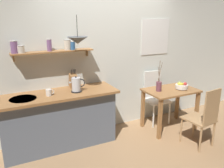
% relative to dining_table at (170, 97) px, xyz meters
% --- Properties ---
extents(ground_plane, '(14.00, 14.00, 0.00)m').
position_rel_dining_table_xyz_m(ground_plane, '(-0.99, -0.04, -0.62)').
color(ground_plane, '#A87F56').
extents(back_wall, '(6.80, 0.11, 2.70)m').
position_rel_dining_table_xyz_m(back_wall, '(-0.79, 0.61, 0.73)').
color(back_wall, silver).
rests_on(back_wall, ground_plane).
extents(kitchen_counter, '(1.83, 0.63, 0.91)m').
position_rel_dining_table_xyz_m(kitchen_counter, '(-1.99, 0.28, -0.16)').
color(kitchen_counter, slate).
rests_on(kitchen_counter, ground_plane).
extents(wall_shelf, '(1.25, 0.20, 0.31)m').
position_rel_dining_table_xyz_m(wall_shelf, '(-2.05, 0.45, 0.95)').
color(wall_shelf, '#9E6B3D').
extents(dining_table, '(0.94, 0.62, 0.76)m').
position_rel_dining_table_xyz_m(dining_table, '(0.00, 0.00, 0.00)').
color(dining_table, '#9E6B3D').
rests_on(dining_table, ground_plane).
extents(dining_chair_near, '(0.44, 0.48, 1.00)m').
position_rel_dining_table_xyz_m(dining_chair_near, '(0.04, -0.76, -0.08)').
color(dining_chair_near, tan).
rests_on(dining_chair_near, ground_plane).
extents(dining_chair_far, '(0.44, 0.44, 1.01)m').
position_rel_dining_table_xyz_m(dining_chair_far, '(-0.06, 0.39, -0.07)').
color(dining_chair_far, white).
rests_on(dining_chair_far, ground_plane).
extents(fruit_bowl, '(0.23, 0.23, 0.14)m').
position_rel_dining_table_xyz_m(fruit_bowl, '(0.20, -0.06, 0.20)').
color(fruit_bowl, silver).
rests_on(fruit_bowl, dining_table).
extents(twig_vase, '(0.10, 0.10, 0.55)m').
position_rel_dining_table_xyz_m(twig_vase, '(-0.25, 0.03, 0.23)').
color(twig_vase, brown).
rests_on(twig_vase, dining_table).
extents(electric_kettle, '(0.25, 0.16, 0.25)m').
position_rel_dining_table_xyz_m(electric_kettle, '(-1.71, 0.20, 0.40)').
color(electric_kettle, black).
rests_on(electric_kettle, kitchen_counter).
extents(knife_block, '(0.11, 0.18, 0.32)m').
position_rel_dining_table_xyz_m(knife_block, '(-1.69, 0.43, 0.42)').
color(knife_block, '#9E6B3D').
rests_on(knife_block, kitchen_counter).
extents(coffee_mug_by_sink, '(0.13, 0.09, 0.10)m').
position_rel_dining_table_xyz_m(coffee_mug_by_sink, '(-2.13, 0.21, 0.34)').
color(coffee_mug_by_sink, white).
rests_on(coffee_mug_by_sink, kitchen_counter).
extents(pendant_lamp, '(0.30, 0.30, 0.41)m').
position_rel_dining_table_xyz_m(pendant_lamp, '(-1.68, 0.14, 1.09)').
color(pendant_lamp, black).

